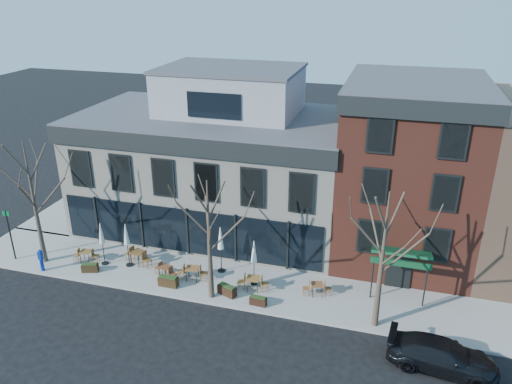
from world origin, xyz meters
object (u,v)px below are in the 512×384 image
(parked_sedan, at_px, (442,356))
(call_box, at_px, (41,259))
(umbrella_0, at_px, (101,236))
(cafe_set_0, at_px, (86,255))

(parked_sedan, xyz_separation_m, call_box, (-23.04, 1.90, 0.21))
(umbrella_0, bearing_deg, cafe_set_0, -177.20)
(parked_sedan, height_order, cafe_set_0, parked_sedan)
(cafe_set_0, relative_size, umbrella_0, 0.60)
(cafe_set_0, height_order, umbrella_0, umbrella_0)
(cafe_set_0, bearing_deg, umbrella_0, 2.80)
(cafe_set_0, bearing_deg, parked_sedan, -9.63)
(parked_sedan, bearing_deg, cafe_set_0, 86.14)
(parked_sedan, height_order, umbrella_0, umbrella_0)
(umbrella_0, bearing_deg, parked_sedan, -10.41)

